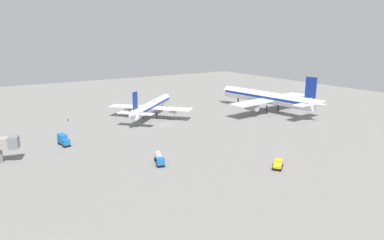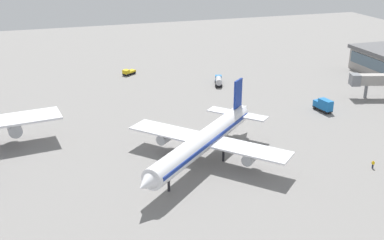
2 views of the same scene
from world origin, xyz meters
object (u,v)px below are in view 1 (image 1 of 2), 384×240
object	(u,v)px
catering_truck	(63,140)
fuel_truck	(159,158)
airplane_at_gate	(151,106)
airplane_taxiing	(267,98)
pushback_tractor	(278,164)
ground_crew_worker	(68,119)

from	to	relation	value
catering_truck	fuel_truck	world-z (taller)	catering_truck
airplane_at_gate	airplane_taxiing	xyz separation A→B (m)	(17.43, 47.92, 1.45)
pushback_tractor	catering_truck	distance (m)	63.51
pushback_tractor	fuel_truck	size ratio (longest dim) A/B	0.71
pushback_tractor	fuel_truck	bearing A→B (deg)	105.85
fuel_truck	catering_truck	bearing A→B (deg)	-129.85
airplane_at_gate	fuel_truck	xyz separation A→B (m)	(47.51, -21.05, -3.35)
airplane_at_gate	airplane_taxiing	distance (m)	51.02
fuel_truck	pushback_tractor	bearing A→B (deg)	70.70
ground_crew_worker	fuel_truck	bearing A→B (deg)	-119.33
airplane_taxiing	fuel_truck	xyz separation A→B (m)	(30.07, -68.98, -4.80)
fuel_truck	ground_crew_worker	world-z (taller)	fuel_truck
airplane_at_gate	fuel_truck	distance (m)	52.07
airplane_taxiing	pushback_tractor	world-z (taller)	airplane_taxiing
fuel_truck	ground_crew_worker	bearing A→B (deg)	-151.91
airplane_at_gate	catering_truck	distance (m)	42.79
pushback_tractor	ground_crew_worker	xyz separation A→B (m)	(-78.81, -33.12, -0.12)
airplane_taxiing	ground_crew_worker	bearing A→B (deg)	61.83
airplane_at_gate	pushback_tractor	xyz separation A→B (m)	(66.43, 2.72, -3.76)
pushback_tractor	ground_crew_worker	size ratio (longest dim) A/B	2.80
airplane_at_gate	fuel_truck	world-z (taller)	airplane_at_gate
airplane_taxiing	ground_crew_worker	distance (m)	83.98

